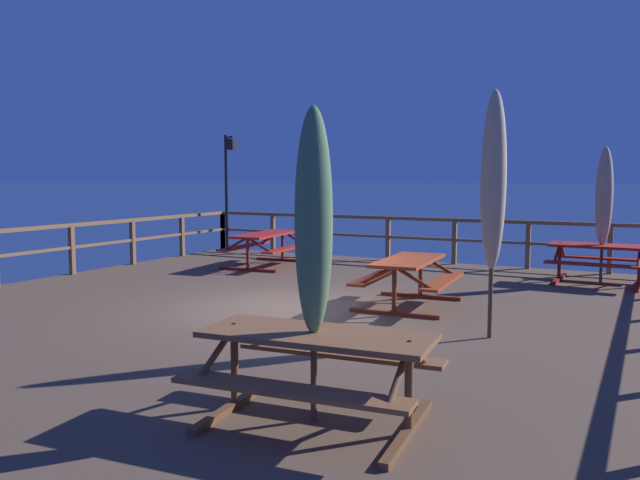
{
  "coord_description": "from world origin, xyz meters",
  "views": [
    {
      "loc": [
        4.98,
        -8.59,
        2.87
      ],
      "look_at": [
        0.0,
        0.96,
        1.8
      ],
      "focal_mm": 35.82,
      "sensor_mm": 36.0,
      "label": 1
    }
  ],
  "objects_px": {
    "patio_umbrella_tall_mid_right": "(314,223)",
    "lamp_post_hooked": "(228,175)",
    "picnic_table_back_right": "(317,356)",
    "picnic_table_mid_right": "(599,255)",
    "picnic_table_back_left": "(408,272)",
    "patio_umbrella_short_mid": "(493,182)",
    "picnic_table_mid_left": "(266,242)",
    "patio_umbrella_short_front": "(604,197)"
  },
  "relations": [
    {
      "from": "picnic_table_back_left",
      "to": "picnic_table_back_right",
      "type": "relative_size",
      "value": 0.95
    },
    {
      "from": "picnic_table_back_left",
      "to": "picnic_table_back_right",
      "type": "height_order",
      "value": "same"
    },
    {
      "from": "patio_umbrella_short_mid",
      "to": "patio_umbrella_tall_mid_right",
      "type": "height_order",
      "value": "patio_umbrella_short_mid"
    },
    {
      "from": "picnic_table_mid_right",
      "to": "lamp_post_hooked",
      "type": "bearing_deg",
      "value": 174.85
    },
    {
      "from": "patio_umbrella_short_mid",
      "to": "patio_umbrella_short_front",
      "type": "relative_size",
      "value": 1.19
    },
    {
      "from": "picnic_table_mid_right",
      "to": "patio_umbrella_tall_mid_right",
      "type": "bearing_deg",
      "value": -100.46
    },
    {
      "from": "picnic_table_mid_right",
      "to": "picnic_table_mid_left",
      "type": "distance_m",
      "value": 7.12
    },
    {
      "from": "picnic_table_mid_right",
      "to": "patio_umbrella_tall_mid_right",
      "type": "xyz_separation_m",
      "value": [
        -1.61,
        -8.7,
        1.13
      ]
    },
    {
      "from": "patio_umbrella_tall_mid_right",
      "to": "lamp_post_hooked",
      "type": "xyz_separation_m",
      "value": [
        -7.71,
        9.54,
        0.43
      ]
    },
    {
      "from": "picnic_table_back_left",
      "to": "picnic_table_mid_left",
      "type": "relative_size",
      "value": 0.86
    },
    {
      "from": "picnic_table_back_left",
      "to": "patio_umbrella_short_mid",
      "type": "xyz_separation_m",
      "value": [
        1.63,
        -1.45,
        1.45
      ]
    },
    {
      "from": "picnic_table_mid_right",
      "to": "patio_umbrella_short_front",
      "type": "height_order",
      "value": "patio_umbrella_short_front"
    },
    {
      "from": "picnic_table_back_left",
      "to": "patio_umbrella_short_front",
      "type": "xyz_separation_m",
      "value": [
        2.59,
        3.76,
        1.12
      ]
    },
    {
      "from": "picnic_table_back_right",
      "to": "picnic_table_back_left",
      "type": "bearing_deg",
      "value": 100.95
    },
    {
      "from": "picnic_table_back_right",
      "to": "patio_umbrella_tall_mid_right",
      "type": "xyz_separation_m",
      "value": [
        -0.03,
        -0.0,
        1.13
      ]
    },
    {
      "from": "picnic_table_mid_left",
      "to": "patio_umbrella_short_mid",
      "type": "relative_size",
      "value": 0.73
    },
    {
      "from": "picnic_table_back_left",
      "to": "patio_umbrella_short_mid",
      "type": "relative_size",
      "value": 0.63
    },
    {
      "from": "picnic_table_back_right",
      "to": "lamp_post_hooked",
      "type": "bearing_deg",
      "value": 129.06
    },
    {
      "from": "patio_umbrella_short_mid",
      "to": "patio_umbrella_tall_mid_right",
      "type": "bearing_deg",
      "value": -101.18
    },
    {
      "from": "picnic_table_back_right",
      "to": "patio_umbrella_short_mid",
      "type": "xyz_separation_m",
      "value": [
        0.67,
        3.51,
        1.45
      ]
    },
    {
      "from": "picnic_table_mid_right",
      "to": "picnic_table_back_right",
      "type": "distance_m",
      "value": 8.84
    },
    {
      "from": "picnic_table_mid_left",
      "to": "patio_umbrella_tall_mid_right",
      "type": "relative_size",
      "value": 0.86
    },
    {
      "from": "picnic_table_back_right",
      "to": "lamp_post_hooked",
      "type": "distance_m",
      "value": 12.38
    },
    {
      "from": "picnic_table_back_left",
      "to": "picnic_table_mid_left",
      "type": "height_order",
      "value": "same"
    },
    {
      "from": "patio_umbrella_tall_mid_right",
      "to": "lamp_post_hooked",
      "type": "height_order",
      "value": "lamp_post_hooked"
    },
    {
      "from": "patio_umbrella_tall_mid_right",
      "to": "lamp_post_hooked",
      "type": "bearing_deg",
      "value": 128.95
    },
    {
      "from": "patio_umbrella_tall_mid_right",
      "to": "picnic_table_back_left",
      "type": "bearing_deg",
      "value": 100.64
    },
    {
      "from": "patio_umbrella_tall_mid_right",
      "to": "picnic_table_mid_left",
      "type": "bearing_deg",
      "value": 124.78
    },
    {
      "from": "picnic_table_back_left",
      "to": "picnic_table_back_right",
      "type": "distance_m",
      "value": 5.05
    },
    {
      "from": "picnic_table_mid_right",
      "to": "patio_umbrella_short_mid",
      "type": "relative_size",
      "value": 0.59
    },
    {
      "from": "patio_umbrella_short_mid",
      "to": "picnic_table_mid_left",
      "type": "bearing_deg",
      "value": 144.71
    },
    {
      "from": "picnic_table_mid_right",
      "to": "patio_umbrella_short_front",
      "type": "bearing_deg",
      "value": 19.89
    },
    {
      "from": "picnic_table_back_right",
      "to": "lamp_post_hooked",
      "type": "xyz_separation_m",
      "value": [
        -7.74,
        9.54,
        1.55
      ]
    },
    {
      "from": "picnic_table_back_left",
      "to": "patio_umbrella_tall_mid_right",
      "type": "distance_m",
      "value": 5.17
    },
    {
      "from": "picnic_table_mid_right",
      "to": "patio_umbrella_short_front",
      "type": "distance_m",
      "value": 1.13
    },
    {
      "from": "picnic_table_mid_left",
      "to": "patio_umbrella_short_mid",
      "type": "height_order",
      "value": "patio_umbrella_short_mid"
    },
    {
      "from": "picnic_table_back_left",
      "to": "patio_umbrella_short_front",
      "type": "distance_m",
      "value": 4.7
    },
    {
      "from": "patio_umbrella_tall_mid_right",
      "to": "picnic_table_back_right",
      "type": "bearing_deg",
      "value": 7.03
    },
    {
      "from": "picnic_table_back_right",
      "to": "patio_umbrella_short_front",
      "type": "xyz_separation_m",
      "value": [
        1.63,
        8.71,
        1.12
      ]
    },
    {
      "from": "picnic_table_back_right",
      "to": "picnic_table_mid_left",
      "type": "bearing_deg",
      "value": 124.93
    },
    {
      "from": "picnic_table_mid_right",
      "to": "patio_umbrella_short_mid",
      "type": "height_order",
      "value": "patio_umbrella_short_mid"
    },
    {
      "from": "picnic_table_mid_left",
      "to": "lamp_post_hooked",
      "type": "relative_size",
      "value": 0.72
    }
  ]
}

